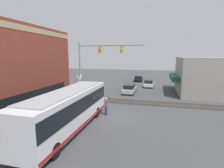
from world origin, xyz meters
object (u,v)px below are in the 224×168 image
at_px(parked_car_silver, 130,89).
at_px(pedestrian_near_bus, 106,106).
at_px(crossing_signal, 80,87).
at_px(parked_car_white, 149,83).
at_px(city_bus, 69,108).
at_px(parked_car_black, 139,78).

bearing_deg(parked_car_silver, pedestrian_near_bus, 176.64).
relative_size(crossing_signal, pedestrian_near_bus, 2.04).
bearing_deg(parked_car_white, crossing_signal, 152.98).
bearing_deg(crossing_signal, parked_car_silver, -30.80).
height_order(crossing_signal, parked_car_silver, crossing_signal).
relative_size(city_bus, parked_car_black, 2.44).
bearing_deg(parked_car_white, city_bus, 166.62).
distance_m(city_bus, parked_car_silver, 16.04).
height_order(crossing_signal, pedestrian_near_bus, crossing_signal).
xyz_separation_m(parked_car_silver, pedestrian_near_bus, (-11.48, 0.67, 0.27)).
height_order(crossing_signal, parked_car_white, crossing_signal).
relative_size(parked_car_white, parked_car_black, 0.98).
bearing_deg(city_bus, parked_car_white, -13.38).
bearing_deg(parked_car_silver, parked_car_black, -0.00).
height_order(parked_car_white, parked_car_black, parked_car_white).
bearing_deg(parked_car_white, parked_car_silver, 157.96).
bearing_deg(city_bus, pedestrian_near_bus, -24.13).
distance_m(city_bus, crossing_signal, 7.75).
distance_m(parked_car_silver, parked_car_black, 14.33).
relative_size(parked_car_black, pedestrian_near_bus, 2.53).
height_order(city_bus, parked_car_silver, city_bus).
bearing_deg(parked_car_white, parked_car_black, 20.69).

